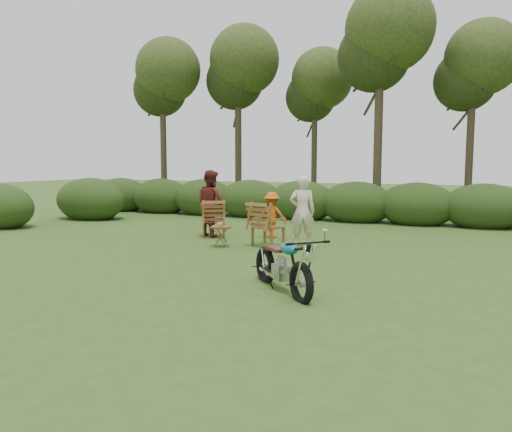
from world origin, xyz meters
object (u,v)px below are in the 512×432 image
at_px(child, 272,238).
at_px(cup, 220,224).
at_px(adult_b, 211,236).
at_px(adult_a, 302,246).
at_px(side_table, 221,237).
at_px(lawn_chair_left, 214,237).
at_px(lawn_chair_right, 268,245).
at_px(motorcycle, 282,290).

bearing_deg(child, cup, 61.05).
distance_m(cup, adult_b, 1.84).
distance_m(cup, child, 1.96).
bearing_deg(adult_a, child, -60.63).
xyz_separation_m(side_table, child, (0.62, 1.78, -0.25)).
xyz_separation_m(lawn_chair_left, adult_b, (-0.11, 0.07, 0.00)).
relative_size(lawn_chair_right, side_table, 2.15).
bearing_deg(adult_b, side_table, 154.03).
height_order(lawn_chair_left, side_table, lawn_chair_left).
bearing_deg(lawn_chair_left, adult_b, -61.06).
height_order(motorcycle, side_table, motorcycle).
xyz_separation_m(lawn_chair_left, cup, (0.92, -1.36, 0.55)).
xyz_separation_m(lawn_chair_right, side_table, (-0.97, -0.63, 0.25)).
distance_m(side_table, adult_a, 2.00).
height_order(adult_b, child, adult_b).
bearing_deg(motorcycle, lawn_chair_left, 173.38).
height_order(lawn_chair_right, lawn_chair_left, lawn_chair_right).
height_order(lawn_chair_right, adult_a, adult_a).
xyz_separation_m(motorcycle, lawn_chair_right, (-1.82, 3.93, 0.00)).
bearing_deg(cup, child, 69.80).
height_order(lawn_chair_left, cup, cup).
bearing_deg(side_table, motorcycle, -49.73).
bearing_deg(side_table, adult_a, 27.14).
bearing_deg(lawn_chair_right, child, -57.49).
distance_m(lawn_chair_right, child, 1.21).
bearing_deg(lawn_chair_right, adult_b, -6.64).
height_order(lawn_chair_right, side_table, lawn_chair_right).
bearing_deg(cup, motorcycle, -49.63).
xyz_separation_m(cup, adult_b, (-1.02, 1.43, -0.55)).
distance_m(motorcycle, child, 5.53).
relative_size(lawn_chair_right, cup, 8.96).
distance_m(adult_a, child, 1.45).
relative_size(motorcycle, cup, 15.78).
bearing_deg(child, motorcycle, 104.43).
height_order(side_table, cup, cup).
distance_m(side_table, child, 1.90).
bearing_deg(adult_b, child, -140.64).
xyz_separation_m(adult_b, child, (1.67, 0.33, 0.00)).
distance_m(lawn_chair_left, side_table, 1.69).
relative_size(cup, adult_a, 0.07).
bearing_deg(lawn_chair_left, side_table, 94.89).
xyz_separation_m(side_table, adult_a, (1.76, 0.90, -0.25)).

